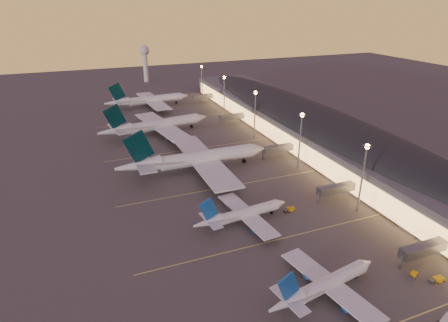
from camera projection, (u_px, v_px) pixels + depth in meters
The scene contains 13 objects.
ground at pixel (269, 232), 123.27m from camera, with size 700.00×700.00×0.00m, color #42403D.
airliner_narrow_south at pixel (324, 285), 95.57m from camera, with size 35.43×32.01×12.68m.
airliner_narrow_north at pixel (242, 214), 127.04m from camera, with size 35.62×31.97×12.71m.
airliner_wide_near at pixel (195, 159), 164.89m from camera, with size 68.64×62.23×22.04m.
airliner_wide_mid at pixel (156, 125), 210.22m from camera, with size 64.19×59.22×20.59m.
airliner_wide_far at pixel (148, 100), 264.16m from camera, with size 60.19×55.00×19.25m.
terminal_building at pixel (308, 123), 202.56m from camera, with size 56.35×255.00×17.46m.
light_masts at pixel (273, 116), 183.93m from camera, with size 2.20×217.20×25.90m.
radar_tower at pixel (145, 57), 339.66m from camera, with size 9.00×9.00×32.50m.
lane_markings at pixel (224, 181), 157.37m from camera, with size 90.00×180.36×0.00m.
baggage_tug_a at pixel (437, 280), 101.36m from camera, with size 4.30×2.11×1.24m.
baggage_tug_b at pixel (413, 275), 103.00m from camera, with size 3.91×2.82×1.09m.
baggage_tug_c at pixel (289, 210), 135.08m from camera, with size 4.37×2.20×1.25m.
Camera 1 is at (-52.14, -91.03, 70.38)m, focal length 30.00 mm.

